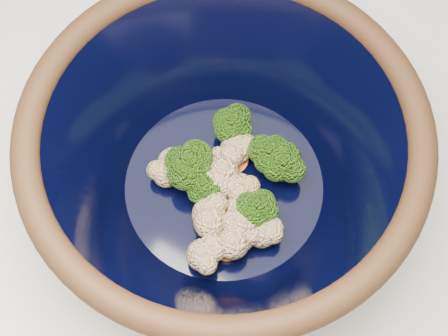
{
  "coord_description": "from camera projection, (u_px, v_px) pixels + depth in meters",
  "views": [
    {
      "loc": [
        0.19,
        -0.24,
        1.51
      ],
      "look_at": [
        0.06,
        -0.02,
        0.97
      ],
      "focal_mm": 50.0,
      "sensor_mm": 36.0,
      "label": 1
    }
  ],
  "objects": [
    {
      "name": "vegetable_pile",
      "position": [
        229.0,
        182.0,
        0.6
      ],
      "size": [
        0.14,
        0.16,
        0.06
      ],
      "color": "#608442",
      "rests_on": "mixing_bowl"
    },
    {
      "name": "counter",
      "position": [
        202.0,
        271.0,
        1.08
      ],
      "size": [
        1.2,
        1.2,
        0.9
      ],
      "primitive_type": "cube",
      "color": "silver",
      "rests_on": "ground"
    },
    {
      "name": "mixing_bowl",
      "position": [
        224.0,
        161.0,
        0.58
      ],
      "size": [
        0.38,
        0.38,
        0.16
      ],
      "rotation": [
        0.0,
        0.0,
        -0.11
      ],
      "color": "black",
      "rests_on": "counter"
    },
    {
      "name": "ground",
      "position": [
        208.0,
        324.0,
        1.49
      ],
      "size": [
        3.0,
        3.0,
        0.0
      ],
      "primitive_type": "plane",
      "color": "#9E7A54",
      "rests_on": "ground"
    }
  ]
}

